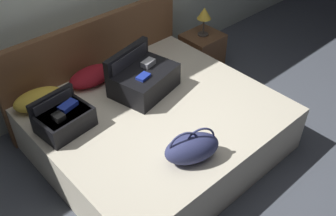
# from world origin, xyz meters

# --- Properties ---
(ground_plane) EXTENTS (12.00, 12.00, 0.00)m
(ground_plane) POSITION_xyz_m (0.00, 0.00, 0.00)
(ground_plane) COLOR #4C515B
(bed) EXTENTS (2.05, 1.85, 0.48)m
(bed) POSITION_xyz_m (0.00, 0.40, 0.24)
(bed) COLOR beige
(bed) RESTS_ON ground
(headboard) EXTENTS (2.09, 0.08, 1.01)m
(headboard) POSITION_xyz_m (0.00, 1.37, 0.51)
(headboard) COLOR brown
(headboard) RESTS_ON ground
(hard_case_large) EXTENTS (0.67, 0.57, 0.39)m
(hard_case_large) POSITION_xyz_m (0.10, 0.71, 0.62)
(hard_case_large) COLOR black
(hard_case_large) RESTS_ON bed
(hard_case_medium) EXTENTS (0.47, 0.37, 0.29)m
(hard_case_medium) POSITION_xyz_m (-0.74, 0.74, 0.59)
(hard_case_medium) COLOR black
(hard_case_medium) RESTS_ON bed
(duffel_bag) EXTENTS (0.49, 0.38, 0.30)m
(duffel_bag) POSITION_xyz_m (-0.21, -0.24, 0.60)
(duffel_bag) COLOR navy
(duffel_bag) RESTS_ON bed
(pillow_near_headboard) EXTENTS (0.49, 0.29, 0.15)m
(pillow_near_headboard) POSITION_xyz_m (-0.20, 1.15, 0.56)
(pillow_near_headboard) COLOR maroon
(pillow_near_headboard) RESTS_ON bed
(pillow_center_head) EXTENTS (0.50, 0.33, 0.17)m
(pillow_center_head) POSITION_xyz_m (-0.76, 1.15, 0.57)
(pillow_center_head) COLOR gold
(pillow_center_head) RESTS_ON bed
(nightstand) EXTENTS (0.44, 0.40, 0.49)m
(nightstand) POSITION_xyz_m (1.30, 1.08, 0.25)
(nightstand) COLOR brown
(nightstand) RESTS_ON ground
(table_lamp) EXTENTS (0.16, 0.16, 0.34)m
(table_lamp) POSITION_xyz_m (1.30, 1.08, 0.75)
(table_lamp) COLOR #3F3833
(table_lamp) RESTS_ON nightstand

